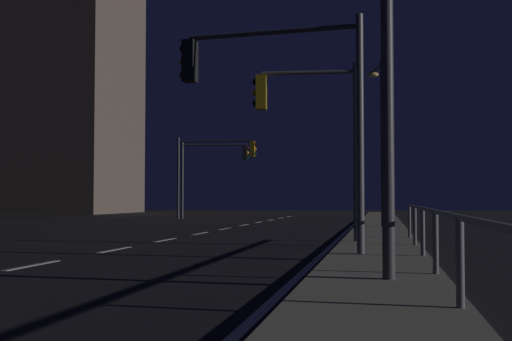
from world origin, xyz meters
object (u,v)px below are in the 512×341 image
object	(u,v)px
traffic_light_near_left	(213,160)
building_distant	(5,63)
traffic_light_mid_left	(212,163)
traffic_light_far_left	(275,87)
street_lamp_mid_block	(380,126)
traffic_light_mid_right	(309,117)

from	to	relation	value
traffic_light_near_left	building_distant	distance (m)	30.58
traffic_light_mid_left	traffic_light_far_left	bearing A→B (deg)	-72.85
traffic_light_far_left	street_lamp_mid_block	bearing A→B (deg)	80.96
traffic_light_mid_left	street_lamp_mid_block	world-z (taller)	street_lamp_mid_block
traffic_light_mid_left	traffic_light_near_left	distance (m)	1.63
traffic_light_far_left	traffic_light_mid_left	distance (m)	28.66
traffic_light_mid_left	street_lamp_mid_block	xyz separation A→B (m)	(10.70, -13.27, 0.78)
traffic_light_far_left	building_distant	size ratio (longest dim) A/B	0.18
traffic_light_far_left	traffic_light_near_left	xyz separation A→B (m)	(-7.99, 25.83, -0.05)
traffic_light_far_left	traffic_light_near_left	size ratio (longest dim) A/B	0.99
traffic_light_far_left	traffic_light_mid_left	world-z (taller)	traffic_light_far_left
traffic_light_mid_right	building_distant	bearing A→B (deg)	130.44
building_distant	traffic_light_mid_right	bearing A→B (deg)	-49.56
traffic_light_mid_left	street_lamp_mid_block	size ratio (longest dim) A/B	0.72
traffic_light_far_left	traffic_light_mid_right	world-z (taller)	traffic_light_far_left
building_distant	street_lamp_mid_block	bearing A→B (deg)	-38.95
traffic_light_far_left	traffic_light_mid_left	bearing A→B (deg)	107.15
traffic_light_far_left	building_distant	xyz separation A→B (m)	(-32.00, 41.80, 10.15)
street_lamp_mid_block	building_distant	world-z (taller)	building_distant
traffic_light_far_left	traffic_light_mid_left	xyz separation A→B (m)	(-8.45, 27.39, -0.15)
traffic_light_far_left	building_distant	world-z (taller)	building_distant
traffic_light_mid_left	traffic_light_mid_right	xyz separation A→B (m)	(8.79, -23.53, -0.04)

